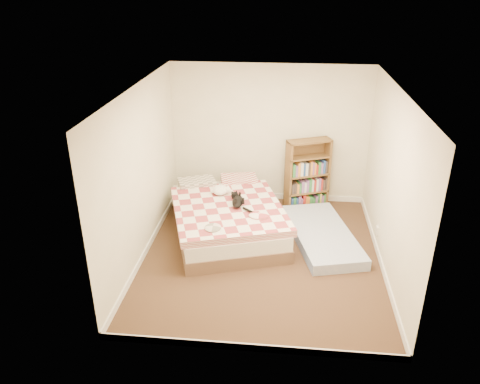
# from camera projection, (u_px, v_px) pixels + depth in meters

# --- Properties ---
(room) EXTENTS (3.51, 4.01, 2.51)m
(room) POSITION_uv_depth(u_px,v_px,m) (263.00, 182.00, 6.54)
(room) COLOR #432F1C
(room) RESTS_ON ground
(bed) EXTENTS (2.18, 2.63, 0.60)m
(bed) POSITION_uv_depth(u_px,v_px,m) (227.00, 216.00, 7.59)
(bed) COLOR brown
(bed) RESTS_ON room
(bookshelf) EXTENTS (0.86, 0.54, 1.28)m
(bookshelf) POSITION_uv_depth(u_px,v_px,m) (307.00, 182.00, 8.32)
(bookshelf) COLOR #53381C
(bookshelf) RESTS_ON room
(floor_mattress) EXTENTS (1.29, 2.04, 0.17)m
(floor_mattress) POSITION_uv_depth(u_px,v_px,m) (322.00, 235.00, 7.41)
(floor_mattress) COLOR #7289BF
(floor_mattress) RESTS_ON room
(black_cat) EXTENTS (0.30, 0.65, 0.15)m
(black_cat) POSITION_uv_depth(u_px,v_px,m) (238.00, 201.00, 7.36)
(black_cat) COLOR black
(black_cat) RESTS_ON bed
(white_dog) EXTENTS (0.39, 0.40, 0.14)m
(white_dog) POSITION_uv_depth(u_px,v_px,m) (221.00, 190.00, 7.70)
(white_dog) COLOR white
(white_dog) RESTS_ON bed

